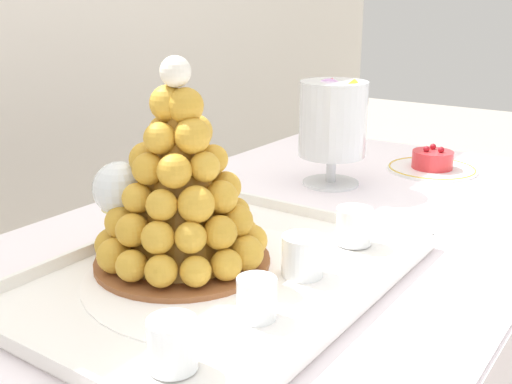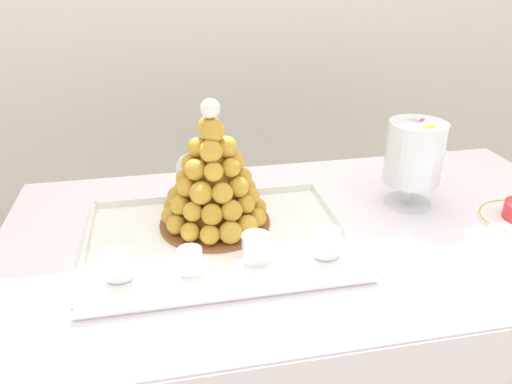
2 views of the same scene
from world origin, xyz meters
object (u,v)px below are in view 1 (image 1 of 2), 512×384
dessert_cup_left (173,346)px  fruit_tart_plate (432,164)px  serving_tray (220,277)px  macaron_goblet (333,120)px  dessert_cup_centre (302,257)px  wine_glass (120,193)px  dessert_cup_mid_left (257,300)px  dessert_cup_mid_right (354,227)px  croquembouche (180,189)px

dessert_cup_left → fruit_tart_plate: bearing=3.3°
serving_tray → macaron_goblet: macaron_goblet is taller
dessert_cup_centre → wine_glass: bearing=113.8°
macaron_goblet → wine_glass: (-0.53, 0.05, -0.02)m
dessert_cup_mid_left → macaron_goblet: macaron_goblet is taller
wine_glass → dessert_cup_mid_right: bearing=-44.3°
dessert_cup_mid_left → dessert_cup_mid_right: 0.28m
serving_tray → fruit_tart_plate: bearing=-3.5°
dessert_cup_mid_left → dessert_cup_centre: size_ratio=0.88×
dessert_cup_mid_right → macaron_goblet: size_ratio=0.25×
serving_tray → croquembouche: croquembouche is taller
serving_tray → dessert_cup_left: bearing=-154.4°
dessert_cup_centre → wine_glass: size_ratio=0.37×
serving_tray → dessert_cup_centre: dessert_cup_centre is taller
dessert_cup_mid_right → dessert_cup_mid_left: bearing=-178.0°
macaron_goblet → fruit_tart_plate: 0.29m
dessert_cup_left → croquembouche: bearing=39.3°
croquembouche → serving_tray: bearing=-91.1°
serving_tray → dessert_cup_mid_right: (0.21, -0.10, 0.03)m
dessert_cup_left → serving_tray: bearing=25.6°
dessert_cup_left → dessert_cup_mid_left: (0.13, -0.01, -0.00)m
wine_glass → dessert_cup_mid_left: bearing=-96.3°
croquembouche → dessert_cup_mid_right: 0.28m
serving_tray → croquembouche: (0.00, 0.07, 0.11)m
croquembouche → dessert_cup_mid_left: (-0.07, -0.18, -0.09)m
macaron_goblet → fruit_tart_plate: macaron_goblet is taller
serving_tray → fruit_tart_plate: 0.72m
serving_tray → croquembouche: 0.13m
dessert_cup_centre → fruit_tart_plate: (0.65, 0.05, -0.02)m
croquembouche → dessert_cup_mid_left: bearing=-111.3°
dessert_cup_left → wine_glass: wine_glass is taller
serving_tray → macaron_goblet: bearing=10.6°
dessert_cup_mid_left → macaron_goblet: 0.61m
dessert_cup_mid_left → fruit_tart_plate: 0.79m
dessert_cup_mid_right → fruit_tart_plate: size_ratio=0.29×
macaron_goblet → wine_glass: 0.54m
serving_tray → dessert_cup_left: (-0.20, -0.10, 0.03)m
dessert_cup_left → dessert_cup_mid_right: 0.41m
dessert_cup_centre → macaron_goblet: (0.43, 0.19, 0.10)m
croquembouche → wine_glass: 0.09m
serving_tray → dessert_cup_left: 0.23m
wine_glass → dessert_cup_left: bearing=-123.9°
dessert_cup_centre → fruit_tart_plate: bearing=4.3°
serving_tray → dessert_cup_mid_left: (-0.07, -0.11, 0.03)m
dessert_cup_centre → fruit_tart_plate: dessert_cup_centre is taller
dessert_cup_left → dessert_cup_mid_left: bearing=-4.9°
dessert_cup_mid_right → wine_glass: size_ratio=0.36×
dessert_cup_left → wine_glass: bearing=56.1°
fruit_tart_plate → wine_glass: bearing=166.0°
dessert_cup_centre → fruit_tart_plate: 0.65m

